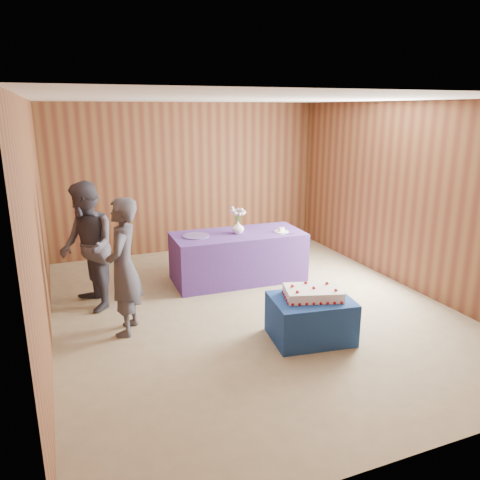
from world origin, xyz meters
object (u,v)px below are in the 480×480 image
serving_table (238,257)px  cake_table (311,318)px  vase (238,227)px  guest_right (87,247)px  guest_left (123,267)px  sheet_cake (313,293)px

serving_table → cake_table: bearing=-86.5°
vase → guest_right: bearing=-173.1°
serving_table → guest_left: guest_left is taller
cake_table → guest_left: size_ratio=0.55×
cake_table → guest_right: size_ratio=0.53×
sheet_cake → guest_right: size_ratio=0.44×
cake_table → sheet_cake: (0.02, 0.01, 0.31)m
sheet_cake → guest_left: guest_left is taller
sheet_cake → serving_table: bearing=108.8°
guest_left → guest_right: guest_right is taller
serving_table → vase: 0.47m
serving_table → guest_right: 2.29m
vase → guest_left: 2.21m
serving_table → vase: size_ratio=10.45×
sheet_cake → guest_right: bearing=158.0°
cake_table → sheet_cake: 0.31m
serving_table → guest_right: bearing=-170.9°
sheet_cake → guest_left: size_ratio=0.46×
cake_table → guest_left: bearing=161.7°
sheet_cake → vase: vase is taller
vase → serving_table: bearing=67.4°
serving_table → sheet_cake: 2.12m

